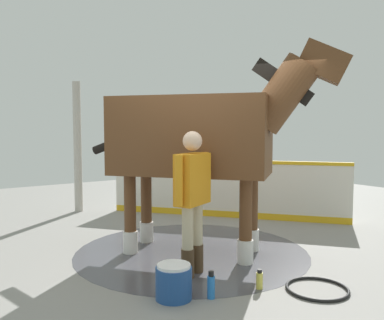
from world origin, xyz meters
TOP-DOWN VIEW (x-y plane):
  - ground_plane at (0.00, 0.00)m, footprint 16.00×16.00m
  - wet_patch at (-0.04, -0.17)m, footprint 3.17×3.17m
  - barrier_wall at (-1.83, -1.60)m, footprint 2.90×3.60m
  - roof_post_far at (0.26, -3.74)m, footprint 0.16×0.16m
  - horse at (-0.11, -0.07)m, footprint 2.40×2.84m
  - handler at (0.46, 0.56)m, footprint 0.62×0.40m
  - wash_bucket at (1.00, 1.01)m, footprint 0.36×0.36m
  - bottle_shampoo at (0.13, 1.32)m, footprint 0.07×0.07m
  - bottle_spray at (0.70, 1.21)m, footprint 0.08×0.08m
  - hose_coil at (-0.33, 1.69)m, footprint 0.65×0.65m

SIDE VIEW (x-z plane):
  - ground_plane at x=0.00m, z-range -0.02..0.00m
  - wet_patch at x=-0.04m, z-range 0.00..0.00m
  - hose_coil at x=-0.33m, z-range 0.00..0.03m
  - bottle_shampoo at x=0.13m, z-range -0.01..0.20m
  - bottle_spray at x=0.70m, z-range -0.01..0.26m
  - wash_bucket at x=1.00m, z-range 0.00..0.35m
  - barrier_wall at x=-1.83m, z-range -0.04..1.05m
  - handler at x=0.46m, z-range 0.12..1.78m
  - roof_post_far at x=0.26m, z-range 0.00..2.62m
  - horse at x=-0.11m, z-range 0.19..2.96m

